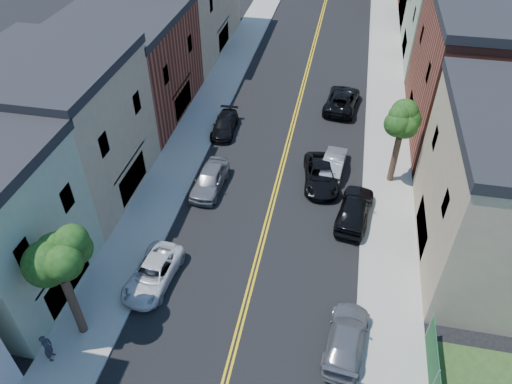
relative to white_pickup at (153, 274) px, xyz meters
The scene contains 20 objects.
sidewalk_left 22.27m from the white_pickup, 96.19° to the left, with size 3.20×100.00×0.15m, color gray.
sidewalk_right 25.88m from the white_pickup, 58.80° to the left, with size 3.20×100.00×0.15m, color gray.
curb_left 22.15m from the white_pickup, 91.68° to the left, with size 0.30×100.00×0.15m, color gray.
curb_right 25.01m from the white_pickup, 62.23° to the left, with size 0.30×100.00×0.15m, color gray.
bldg_left_tan_near 11.74m from the white_pickup, 140.02° to the left, with size 9.00×10.00×9.00m, color #998466.
bldg_left_brick 20.30m from the white_pickup, 115.12° to the left, with size 9.00×12.00×8.00m, color brown.
bldg_left_tan_far 33.48m from the white_pickup, 104.82° to the left, with size 9.00×16.00×9.50m, color #998466.
bldg_right_brick 28.36m from the white_pickup, 45.91° to the left, with size 9.00×14.00×10.00m, color brown.
bldg_right_palegrn 39.47m from the white_pickup, 60.26° to the left, with size 9.00×12.00×8.50m, color gray.
tree_left_mid 7.46m from the white_pickup, 121.59° to the right, with size 5.20×5.20×9.29m.
tree_right_far 18.80m from the white_pickup, 42.12° to the left, with size 4.40×4.40×8.03m.
white_pickup is the anchor object (origin of this frame).
grey_car_left 8.82m from the white_pickup, 84.09° to the left, with size 1.88×4.66×1.59m, color slate.
black_car_left 16.17m from the white_pickup, 89.61° to the left, with size 1.78×4.37×1.27m, color black.
grey_car_right 11.19m from the white_pickup, 10.61° to the right, with size 1.95×4.79×1.39m, color slate.
black_car_right 13.36m from the white_pickup, 34.60° to the left, with size 2.03×5.06×1.72m, color black.
silver_car_right 15.65m from the white_pickup, 53.54° to the left, with size 1.49×4.26×1.40m, color #A7A9AF.
dark_car_right_far 23.94m from the white_pickup, 67.14° to the left, with size 2.60×5.64×1.57m, color black.
black_suv_lane 13.87m from the white_pickup, 52.19° to the left, with size 2.35×5.10×1.42m, color black.
pedestrian_left 6.50m from the white_pickup, 119.15° to the right, with size 0.64×0.42×1.76m, color #2A2931.
Camera 1 is at (3.74, 1.59, 21.61)m, focal length 33.55 mm.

